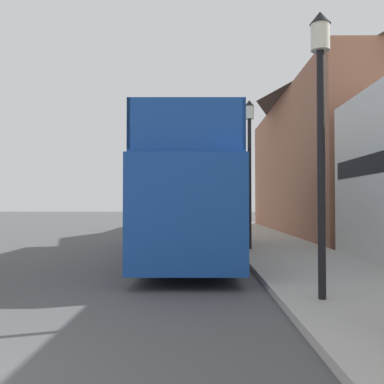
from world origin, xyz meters
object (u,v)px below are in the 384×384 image
(tour_bus, at_px, (189,202))
(parked_car_ahead_of_bus, at_px, (202,225))
(lamp_post_second, at_px, (249,147))
(lamp_post_nearest, at_px, (321,100))

(tour_bus, bearing_deg, parked_car_ahead_of_bus, 86.05)
(tour_bus, xyz_separation_m, lamp_post_second, (2.12, 1.23, 1.93))
(lamp_post_second, bearing_deg, parked_car_ahead_of_bus, 102.15)
(lamp_post_nearest, distance_m, lamp_post_second, 8.29)
(tour_bus, xyz_separation_m, lamp_post_nearest, (2.36, -7.05, 1.69))
(tour_bus, bearing_deg, lamp_post_nearest, -72.06)
(lamp_post_nearest, relative_size, lamp_post_second, 0.92)
(parked_car_ahead_of_bus, relative_size, lamp_post_nearest, 0.90)
(lamp_post_second, bearing_deg, lamp_post_nearest, -88.35)
(parked_car_ahead_of_bus, xyz_separation_m, lamp_post_second, (1.61, -7.49, 3.07))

